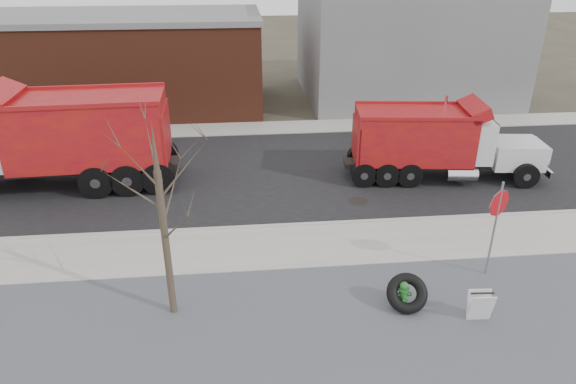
{
  "coord_description": "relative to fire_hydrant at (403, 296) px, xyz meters",
  "views": [
    {
      "loc": [
        -1.29,
        -13.54,
        8.61
      ],
      "look_at": [
        0.19,
        1.38,
        1.4
      ],
      "focal_mm": 32.0,
      "sensor_mm": 36.0,
      "label": 1
    }
  ],
  "objects": [
    {
      "name": "road",
      "position": [
        -2.78,
        9.3,
        -0.35
      ],
      "size": [
        60.0,
        9.4,
        0.02
      ],
      "primitive_type": "cube",
      "color": "black",
      "rests_on": "ground"
    },
    {
      "name": "dump_truck_red_b",
      "position": [
        -11.1,
        8.68,
        1.7
      ],
      "size": [
        9.81,
        3.17,
        4.06
      ],
      "rotation": [
        0.0,
        0.0,
        3.19
      ],
      "color": "black",
      "rests_on": "ground"
    },
    {
      "name": "building_brick",
      "position": [
        -12.78,
        20.0,
        2.29
      ],
      "size": [
        20.2,
        8.2,
        5.3
      ],
      "color": "brown",
      "rests_on": "ground"
    },
    {
      "name": "sidewalk",
      "position": [
        -2.78,
        3.25,
        -0.33
      ],
      "size": [
        60.0,
        2.5,
        0.06
      ],
      "primitive_type": "cube",
      "color": "#9E9B93",
      "rests_on": "ground"
    },
    {
      "name": "gravel_verge",
      "position": [
        -2.78,
        -0.5,
        -0.35
      ],
      "size": [
        60.0,
        5.0,
        0.03
      ],
      "primitive_type": "cube",
      "color": "slate",
      "rests_on": "ground"
    },
    {
      "name": "ground",
      "position": [
        -2.78,
        3.0,
        -0.36
      ],
      "size": [
        120.0,
        120.0,
        0.0
      ],
      "primitive_type": "plane",
      "color": "#383328",
      "rests_on": "ground"
    },
    {
      "name": "far_sidewalk",
      "position": [
        -2.78,
        15.0,
        -0.33
      ],
      "size": [
        60.0,
        2.0,
        0.06
      ],
      "primitive_type": "cube",
      "color": "#9E9B93",
      "rests_on": "ground"
    },
    {
      "name": "fire_hydrant",
      "position": [
        0.0,
        0.0,
        0.0
      ],
      "size": [
        0.44,
        0.43,
        0.79
      ],
      "rotation": [
        0.0,
        0.0,
        -0.02
      ],
      "color": "#2B7238",
      "rests_on": "ground"
    },
    {
      "name": "stop_sign",
      "position": [
        2.86,
        1.23,
        1.63
      ],
      "size": [
        0.73,
        0.39,
        2.95
      ],
      "rotation": [
        0.0,
        0.0,
        0.08
      ],
      "color": "gray",
      "rests_on": "ground"
    },
    {
      "name": "sandwich_board",
      "position": [
        1.77,
        -0.7,
        0.08
      ],
      "size": [
        0.62,
        0.41,
        0.83
      ],
      "rotation": [
        0.0,
        0.0,
        -0.06
      ],
      "color": "silver",
      "rests_on": "ground"
    },
    {
      "name": "building_grey",
      "position": [
        6.22,
        21.0,
        3.64
      ],
      "size": [
        12.0,
        10.0,
        8.0
      ],
      "color": "gray",
      "rests_on": "ground"
    },
    {
      "name": "dump_truck_red_a",
      "position": [
        3.74,
        8.08,
        1.27
      ],
      "size": [
        7.99,
        2.98,
        3.2
      ],
      "rotation": [
        0.0,
        0.0,
        -0.11
      ],
      "color": "black",
      "rests_on": "ground"
    },
    {
      "name": "truck_tire",
      "position": [
        0.08,
        -0.05,
        0.11
      ],
      "size": [
        1.2,
        1.08,
        0.99
      ],
      "color": "black",
      "rests_on": "ground"
    },
    {
      "name": "bare_tree",
      "position": [
        -5.98,
        0.4,
        2.93
      ],
      "size": [
        3.2,
        3.2,
        5.2
      ],
      "color": "#382D23",
      "rests_on": "ground"
    },
    {
      "name": "curb",
      "position": [
        -2.78,
        4.55,
        -0.31
      ],
      "size": [
        60.0,
        0.15,
        0.11
      ],
      "primitive_type": "cube",
      "color": "#9E9B93",
      "rests_on": "ground"
    }
  ]
}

